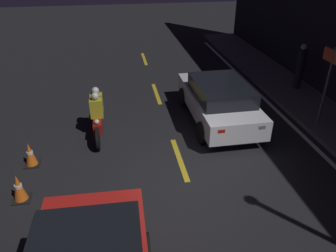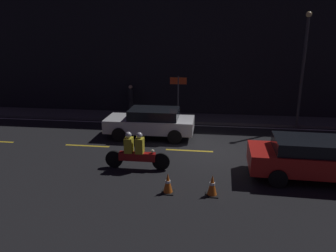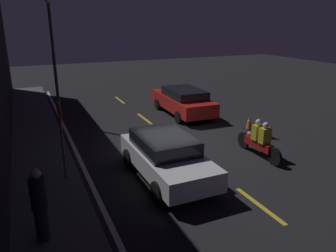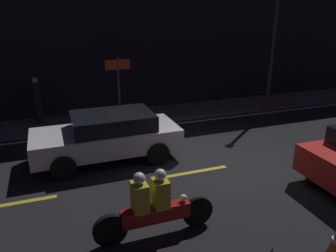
{
  "view_description": "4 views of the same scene",
  "coord_description": "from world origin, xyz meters",
  "px_view_note": "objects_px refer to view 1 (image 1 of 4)",
  "views": [
    {
      "loc": [
        6.11,
        -1.53,
        5.01
      ],
      "look_at": [
        -1.17,
        -0.29,
        0.95
      ],
      "focal_mm": 35.0,
      "sensor_mm": 36.0,
      "label": 1
    },
    {
      "loc": [
        -0.14,
        -12.99,
        4.81
      ],
      "look_at": [
        -1.86,
        -0.36,
        1.15
      ],
      "focal_mm": 35.0,
      "sensor_mm": 36.0,
      "label": 2
    },
    {
      "loc": [
        -11.58,
        5.44,
        4.76
      ],
      "look_at": [
        -0.69,
        0.56,
        0.92
      ],
      "focal_mm": 35.0,
      "sensor_mm": 36.0,
      "label": 3
    },
    {
      "loc": [
        -4.36,
        -7.19,
        4.1
      ],
      "look_at": [
        -1.56,
        0.43,
        1.25
      ],
      "focal_mm": 35.0,
      "sensor_mm": 36.0,
      "label": 4
    }
  ],
  "objects_px": {
    "sedan_white": "(218,100)",
    "motorcycle": "(97,114)",
    "pedestrian": "(300,66)",
    "shop_sign": "(330,72)",
    "traffic_cone_near": "(30,154)",
    "traffic_cone_mid": "(19,188)"
  },
  "relations": [
    {
      "from": "motorcycle",
      "to": "traffic_cone_mid",
      "type": "xyz_separation_m",
      "value": [
        2.78,
        -1.69,
        -0.32
      ]
    },
    {
      "from": "sedan_white",
      "to": "pedestrian",
      "type": "bearing_deg",
      "value": -63.75
    },
    {
      "from": "traffic_cone_mid",
      "to": "pedestrian",
      "type": "xyz_separation_m",
      "value": [
        -4.82,
        9.27,
        0.69
      ]
    },
    {
      "from": "traffic_cone_mid",
      "to": "traffic_cone_near",
      "type": "bearing_deg",
      "value": -179.37
    },
    {
      "from": "motorcycle",
      "to": "pedestrian",
      "type": "height_order",
      "value": "pedestrian"
    },
    {
      "from": "pedestrian",
      "to": "shop_sign",
      "type": "relative_size",
      "value": 0.72
    },
    {
      "from": "sedan_white",
      "to": "shop_sign",
      "type": "xyz_separation_m",
      "value": [
        0.98,
        2.94,
        1.08
      ]
    },
    {
      "from": "sedan_white",
      "to": "traffic_cone_mid",
      "type": "height_order",
      "value": "sedan_white"
    },
    {
      "from": "shop_sign",
      "to": "motorcycle",
      "type": "bearing_deg",
      "value": -97.13
    },
    {
      "from": "shop_sign",
      "to": "traffic_cone_near",
      "type": "bearing_deg",
      "value": -86.08
    },
    {
      "from": "sedan_white",
      "to": "motorcycle",
      "type": "bearing_deg",
      "value": 91.75
    },
    {
      "from": "traffic_cone_near",
      "to": "pedestrian",
      "type": "height_order",
      "value": "pedestrian"
    },
    {
      "from": "sedan_white",
      "to": "pedestrian",
      "type": "height_order",
      "value": "pedestrian"
    },
    {
      "from": "traffic_cone_near",
      "to": "traffic_cone_mid",
      "type": "bearing_deg",
      "value": 0.63
    },
    {
      "from": "motorcycle",
      "to": "traffic_cone_mid",
      "type": "distance_m",
      "value": 3.27
    },
    {
      "from": "traffic_cone_near",
      "to": "pedestrian",
      "type": "bearing_deg",
      "value": 110.43
    },
    {
      "from": "motorcycle",
      "to": "traffic_cone_mid",
      "type": "relative_size",
      "value": 3.58
    },
    {
      "from": "motorcycle",
      "to": "shop_sign",
      "type": "distance_m",
      "value": 6.87
    },
    {
      "from": "traffic_cone_mid",
      "to": "sedan_white",
      "type": "bearing_deg",
      "value": 118.08
    },
    {
      "from": "traffic_cone_mid",
      "to": "pedestrian",
      "type": "height_order",
      "value": "pedestrian"
    },
    {
      "from": "motorcycle",
      "to": "shop_sign",
      "type": "bearing_deg",
      "value": 83.1
    },
    {
      "from": "sedan_white",
      "to": "pedestrian",
      "type": "relative_size",
      "value": 2.39
    }
  ]
}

